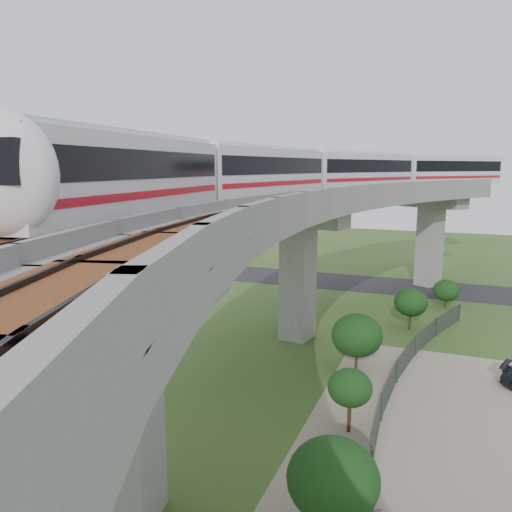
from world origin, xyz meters
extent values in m
plane|color=#2F5220|center=(0.00, 0.00, 0.00)|extent=(160.00, 160.00, 0.00)
cube|color=gray|center=(14.00, -2.00, 0.02)|extent=(18.00, 26.00, 0.04)
cube|color=#232326|center=(0.00, 30.00, 0.01)|extent=(60.00, 8.00, 0.03)
cube|color=#99968E|center=(9.12, 31.80, 4.20)|extent=(2.86, 2.93, 8.40)
cube|color=#99968E|center=(9.12, 31.80, 9.00)|extent=(7.21, 5.74, 1.20)
cube|color=#99968E|center=(0.91, 10.42, 4.20)|extent=(2.35, 2.51, 8.40)
cube|color=#99968E|center=(0.91, 10.42, 9.00)|extent=(7.31, 3.58, 1.20)
cube|color=#99968E|center=(0.91, -10.42, 4.20)|extent=(2.35, 2.51, 8.40)
cube|color=#99968E|center=(0.91, -10.42, 9.00)|extent=(7.31, 3.58, 1.20)
cube|color=gray|center=(6.19, 26.54, 10.00)|extent=(16.42, 20.91, 0.80)
cube|color=gray|center=(2.33, 28.44, 10.90)|extent=(8.66, 17.08, 1.00)
cube|color=gray|center=(10.04, 24.64, 10.90)|extent=(8.66, 17.08, 1.00)
cube|color=brown|center=(4.21, 27.51, 10.46)|extent=(10.68, 18.08, 0.12)
cube|color=black|center=(4.21, 27.51, 10.58)|extent=(9.69, 17.59, 0.12)
cube|color=brown|center=(8.16, 25.56, 10.46)|extent=(10.68, 18.08, 0.12)
cube|color=black|center=(8.16, 25.56, 10.58)|extent=(9.69, 17.59, 0.12)
cube|color=gray|center=(0.70, 9.13, 10.00)|extent=(11.77, 20.03, 0.80)
cube|color=gray|center=(-3.55, 9.78, 10.90)|extent=(3.22, 18.71, 1.00)
cube|color=gray|center=(4.95, 8.47, 10.90)|extent=(3.22, 18.71, 1.00)
cube|color=brown|center=(-1.48, 9.46, 10.46)|extent=(5.44, 19.05, 0.12)
cube|color=black|center=(-1.48, 9.46, 10.58)|extent=(4.35, 18.88, 0.12)
cube|color=brown|center=(2.87, 8.79, 10.46)|extent=(5.44, 19.05, 0.12)
cube|color=black|center=(2.87, 8.79, 10.58)|extent=(4.35, 18.88, 0.12)
cube|color=gray|center=(0.70, -9.13, 10.00)|extent=(11.77, 20.03, 0.80)
cube|color=gray|center=(-3.55, -9.78, 10.90)|extent=(3.22, 18.71, 1.00)
cube|color=gray|center=(4.95, -8.47, 10.90)|extent=(3.22, 18.71, 1.00)
cube|color=brown|center=(-1.48, -9.46, 10.46)|extent=(5.44, 19.05, 0.12)
cube|color=black|center=(-1.48, -9.46, 10.58)|extent=(4.35, 18.88, 0.12)
cube|color=brown|center=(2.87, -8.79, 10.46)|extent=(5.44, 19.05, 0.12)
cube|color=black|center=(2.87, -8.79, 10.58)|extent=(4.35, 18.88, 0.12)
cube|color=silver|center=(-1.91, -6.03, 12.24)|extent=(4.14, 15.19, 3.20)
cube|color=silver|center=(-1.91, -6.03, 13.94)|extent=(3.53, 14.39, 0.22)
cube|color=black|center=(-1.91, -6.03, 12.69)|extent=(4.14, 14.60, 1.15)
cube|color=red|center=(-1.91, -6.03, 11.49)|extent=(4.14, 14.60, 0.30)
cube|color=black|center=(-1.91, -6.03, 10.78)|extent=(3.13, 12.87, 0.28)
cube|color=silver|center=(-1.47, 9.52, 12.24)|extent=(4.96, 15.24, 3.20)
cube|color=silver|center=(-1.47, 9.52, 13.94)|extent=(4.32, 14.41, 0.22)
cube|color=black|center=(-1.47, 9.52, 12.69)|extent=(4.93, 14.65, 1.15)
cube|color=red|center=(-1.47, 9.52, 11.49)|extent=(4.93, 14.65, 0.30)
cube|color=black|center=(-1.47, 9.52, 10.78)|extent=(3.83, 12.89, 0.28)
cube|color=silver|center=(2.82, 24.48, 12.24)|extent=(8.38, 14.85, 3.20)
cube|color=silver|center=(2.82, 24.48, 13.94)|extent=(7.59, 13.95, 0.22)
cube|color=black|center=(2.82, 24.48, 12.69)|extent=(8.20, 14.32, 1.15)
cube|color=red|center=(2.82, 24.48, 11.49)|extent=(8.20, 14.32, 0.30)
cube|color=black|center=(2.82, 24.48, 10.78)|extent=(6.76, 12.47, 0.28)
cube|color=silver|center=(10.68, 37.90, 12.24)|extent=(11.28, 13.54, 3.20)
cube|color=silver|center=(10.68, 37.90, 13.94)|extent=(10.40, 12.62, 0.22)
cube|color=black|center=(10.68, 37.90, 12.69)|extent=(10.96, 13.10, 1.15)
cube|color=red|center=(10.68, 37.90, 11.49)|extent=(10.96, 13.10, 0.30)
cube|color=black|center=(10.68, 37.90, 10.78)|extent=(9.28, 11.27, 0.28)
ellipsoid|color=silver|center=(-0.78, -13.20, 12.39)|extent=(3.64, 2.48, 3.64)
cylinder|color=#2D382D|center=(12.25, 19.29, 0.75)|extent=(0.08, 0.08, 1.50)
cube|color=#2D382D|center=(11.38, 16.98, 0.75)|extent=(1.69, 4.77, 1.40)
cylinder|color=#2D382D|center=(10.62, 14.63, 0.75)|extent=(0.08, 0.08, 1.50)
cube|color=#2D382D|center=(9.98, 12.24, 0.75)|extent=(1.23, 4.91, 1.40)
cylinder|color=#2D382D|center=(9.45, 9.83, 0.75)|extent=(0.08, 0.08, 1.50)
cube|color=#2D382D|center=(9.03, 7.39, 0.75)|extent=(0.75, 4.99, 1.40)
cylinder|color=#2D382D|center=(8.74, 4.94, 0.75)|extent=(0.08, 0.08, 1.50)
cube|color=#2D382D|center=(8.56, 2.47, 0.75)|extent=(0.27, 5.04, 1.40)
cylinder|color=#2D382D|center=(8.50, 0.00, 0.75)|extent=(0.08, 0.08, 1.50)
cube|color=#2D382D|center=(8.56, -2.47, 0.75)|extent=(0.27, 5.04, 1.40)
cylinder|color=#2D382D|center=(8.74, -4.94, 0.75)|extent=(0.08, 0.08, 1.50)
cube|color=#2D382D|center=(9.03, -7.39, 0.75)|extent=(0.75, 4.99, 1.40)
cylinder|color=#382314|center=(11.09, 23.07, 0.47)|extent=(0.18, 0.18, 0.93)
ellipsoid|color=#103314|center=(11.09, 23.07, 1.63)|extent=(2.31, 2.31, 1.97)
cylinder|color=#382314|center=(8.59, 15.52, 0.72)|extent=(0.18, 0.18, 1.44)
ellipsoid|color=#103314|center=(8.59, 15.52, 2.21)|extent=(2.57, 2.57, 2.19)
cylinder|color=#382314|center=(6.11, 6.00, 0.67)|extent=(0.18, 0.18, 1.34)
ellipsoid|color=#103314|center=(6.11, 6.00, 2.29)|extent=(3.15, 3.15, 2.68)
cylinder|color=#382314|center=(7.15, -1.64, 0.83)|extent=(0.18, 0.18, 1.66)
ellipsoid|color=#103314|center=(7.15, -1.64, 2.30)|extent=(2.13, 2.13, 1.81)
ellipsoid|color=#103314|center=(8.02, -9.06, 2.44)|extent=(3.11, 3.11, 2.64)
camera|label=1|loc=(11.12, -23.88, 12.59)|focal=35.00mm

